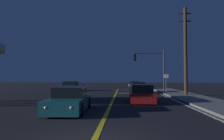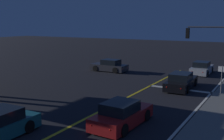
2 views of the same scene
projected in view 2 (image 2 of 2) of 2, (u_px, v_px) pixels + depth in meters
The scene contains 10 objects.
sidewalk_right at pixel (214, 139), 12.87m from camera, with size 3.20×38.25×0.15m, color slate.
lane_line_center at pixel (91, 116), 16.30m from camera, with size 0.20×36.12×0.01m, color gold.
lane_line_edge_right at pixel (175, 133), 13.80m from camera, with size 0.16×36.12×0.01m, color silver.
stop_bar at pixel (181, 89), 22.77m from camera, with size 5.32×0.50×0.01m, color silver.
car_lead_oncoming_black at pixel (181, 82), 22.97m from camera, with size 2.01×4.75×1.34m.
car_distant_tail_red at pixel (122, 115), 14.72m from camera, with size 1.95×4.20×1.34m.
car_mid_block_silver at pixel (202, 68), 29.56m from camera, with size 1.83×4.22×1.34m.
car_following_oncoming_charcoal at pixel (109, 66), 31.16m from camera, with size 4.19×1.83×1.34m.
traffic_signal_near_right at pixel (214, 44), 23.12m from camera, with size 3.95×0.28×5.45m.
street_sign_corner at pixel (222, 76), 20.52m from camera, with size 0.56×0.07×2.27m.
Camera 2 is at (8.88, -2.27, 5.42)m, focal length 44.45 mm.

